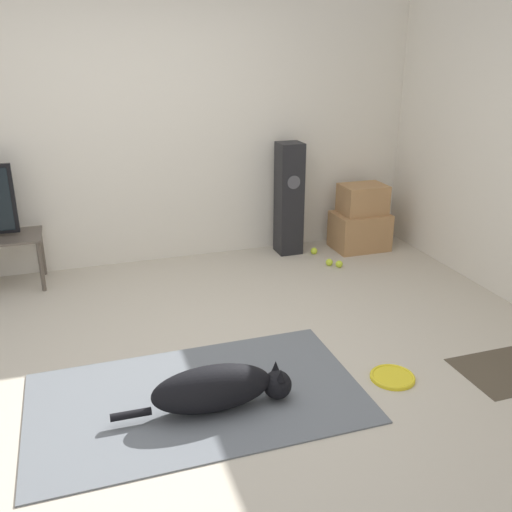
# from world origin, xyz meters

# --- Properties ---
(ground_plane) EXTENTS (12.00, 12.00, 0.00)m
(ground_plane) POSITION_xyz_m (0.00, 0.00, 0.00)
(ground_plane) COLOR #BCB29E
(wall_back) EXTENTS (8.00, 0.06, 2.55)m
(wall_back) POSITION_xyz_m (0.00, 2.10, 1.27)
(wall_back) COLOR silver
(wall_back) RESTS_ON ground_plane
(area_rug) EXTENTS (1.93, 1.13, 0.01)m
(area_rug) POSITION_xyz_m (-0.10, -0.28, 0.01)
(area_rug) COLOR slate
(area_rug) RESTS_ON ground_plane
(dog) EXTENTS (1.03, 0.25, 0.27)m
(dog) POSITION_xyz_m (-0.01, -0.42, 0.14)
(dog) COLOR black
(dog) RESTS_ON area_rug
(frisbee) EXTENTS (0.28, 0.28, 0.03)m
(frisbee) POSITION_xyz_m (1.10, -0.45, 0.01)
(frisbee) COLOR yellow
(frisbee) RESTS_ON ground_plane
(cardboard_box_lower) EXTENTS (0.53, 0.40, 0.36)m
(cardboard_box_lower) POSITION_xyz_m (2.02, 1.74, 0.18)
(cardboard_box_lower) COLOR #A87A4C
(cardboard_box_lower) RESTS_ON ground_plane
(cardboard_box_upper) EXTENTS (0.43, 0.32, 0.28)m
(cardboard_box_upper) POSITION_xyz_m (2.04, 1.76, 0.51)
(cardboard_box_upper) COLOR #A87A4C
(cardboard_box_upper) RESTS_ON cardboard_box_lower
(floor_speaker) EXTENTS (0.23, 0.23, 1.08)m
(floor_speaker) POSITION_xyz_m (1.31, 1.87, 0.54)
(floor_speaker) COLOR black
(floor_speaker) RESTS_ON ground_plane
(tennis_ball_by_boxes) EXTENTS (0.07, 0.07, 0.07)m
(tennis_ball_by_boxes) POSITION_xyz_m (1.54, 1.40, 0.03)
(tennis_ball_by_boxes) COLOR #C6E033
(tennis_ball_by_boxes) RESTS_ON ground_plane
(tennis_ball_near_speaker) EXTENTS (0.07, 0.07, 0.07)m
(tennis_ball_near_speaker) POSITION_xyz_m (1.52, 1.73, 0.03)
(tennis_ball_near_speaker) COLOR #C6E033
(tennis_ball_near_speaker) RESTS_ON ground_plane
(tennis_ball_loose_on_carpet) EXTENTS (0.07, 0.07, 0.07)m
(tennis_ball_loose_on_carpet) POSITION_xyz_m (1.60, 1.33, 0.03)
(tennis_ball_loose_on_carpet) COLOR #C6E033
(tennis_ball_loose_on_carpet) RESTS_ON ground_plane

